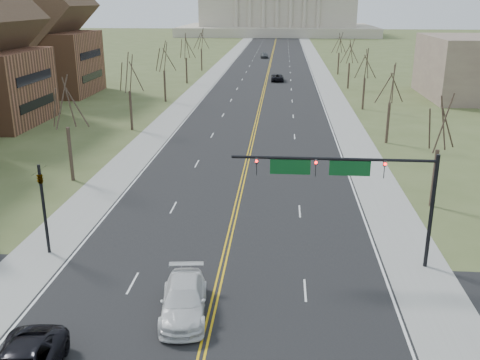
% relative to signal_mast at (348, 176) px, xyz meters
% --- Properties ---
extents(road, '(20.00, 380.00, 0.01)m').
position_rel_signal_mast_xyz_m(road, '(-7.45, 96.50, -5.76)').
color(road, black).
rests_on(road, ground).
extents(cross_road, '(120.00, 14.00, 0.01)m').
position_rel_signal_mast_xyz_m(cross_road, '(-7.45, -7.50, -5.76)').
color(cross_road, black).
rests_on(cross_road, ground).
extents(sidewalk_left, '(4.00, 380.00, 0.03)m').
position_rel_signal_mast_xyz_m(sidewalk_left, '(-19.45, 96.50, -5.75)').
color(sidewalk_left, gray).
rests_on(sidewalk_left, ground).
extents(sidewalk_right, '(4.00, 380.00, 0.03)m').
position_rel_signal_mast_xyz_m(sidewalk_right, '(4.55, 96.50, -5.75)').
color(sidewalk_right, gray).
rests_on(sidewalk_right, ground).
extents(center_line, '(0.42, 380.00, 0.01)m').
position_rel_signal_mast_xyz_m(center_line, '(-7.45, 96.50, -5.75)').
color(center_line, gold).
rests_on(center_line, road).
extents(edge_line_left, '(0.15, 380.00, 0.01)m').
position_rel_signal_mast_xyz_m(edge_line_left, '(-17.25, 96.50, -5.75)').
color(edge_line_left, silver).
rests_on(edge_line_left, road).
extents(edge_line_right, '(0.15, 380.00, 0.01)m').
position_rel_signal_mast_xyz_m(edge_line_right, '(2.35, 96.50, -5.75)').
color(edge_line_right, silver).
rests_on(edge_line_right, road).
extents(capitol, '(90.00, 60.00, 50.00)m').
position_rel_signal_mast_xyz_m(capitol, '(-7.45, 236.41, 8.44)').
color(capitol, '#BEB49F').
rests_on(capitol, ground).
extents(signal_mast, '(12.12, 0.44, 7.20)m').
position_rel_signal_mast_xyz_m(signal_mast, '(0.00, 0.00, 0.00)').
color(signal_mast, black).
rests_on(signal_mast, ground).
extents(signal_left, '(0.32, 0.36, 6.00)m').
position_rel_signal_mast_xyz_m(signal_left, '(-18.95, 0.00, -2.05)').
color(signal_left, black).
rests_on(signal_left, ground).
extents(tree_r_0, '(3.74, 3.74, 8.50)m').
position_rel_signal_mast_xyz_m(tree_r_0, '(8.05, 10.50, 0.79)').
color(tree_r_0, '#32261D').
rests_on(tree_r_0, ground).
extents(tree_l_0, '(3.96, 3.96, 9.00)m').
position_rel_signal_mast_xyz_m(tree_l_0, '(-22.95, 14.50, 1.18)').
color(tree_l_0, '#32261D').
rests_on(tree_l_0, ground).
extents(tree_r_1, '(3.74, 3.74, 8.50)m').
position_rel_signal_mast_xyz_m(tree_r_1, '(8.05, 30.50, 0.79)').
color(tree_r_1, '#32261D').
rests_on(tree_r_1, ground).
extents(tree_l_1, '(3.96, 3.96, 9.00)m').
position_rel_signal_mast_xyz_m(tree_l_1, '(-22.95, 34.50, 1.18)').
color(tree_l_1, '#32261D').
rests_on(tree_l_1, ground).
extents(tree_r_2, '(3.74, 3.74, 8.50)m').
position_rel_signal_mast_xyz_m(tree_r_2, '(8.05, 50.50, 0.79)').
color(tree_r_2, '#32261D').
rests_on(tree_r_2, ground).
extents(tree_l_2, '(3.96, 3.96, 9.00)m').
position_rel_signal_mast_xyz_m(tree_l_2, '(-22.95, 54.50, 1.18)').
color(tree_l_2, '#32261D').
rests_on(tree_l_2, ground).
extents(tree_r_3, '(3.74, 3.74, 8.50)m').
position_rel_signal_mast_xyz_m(tree_r_3, '(8.05, 70.50, 0.79)').
color(tree_r_3, '#32261D').
rests_on(tree_r_3, ground).
extents(tree_l_3, '(3.96, 3.96, 9.00)m').
position_rel_signal_mast_xyz_m(tree_l_3, '(-22.95, 74.50, 1.18)').
color(tree_l_3, '#32261D').
rests_on(tree_l_3, ground).
extents(tree_r_4, '(3.74, 3.74, 8.50)m').
position_rel_signal_mast_xyz_m(tree_r_4, '(8.05, 90.50, 0.79)').
color(tree_r_4, '#32261D').
rests_on(tree_r_4, ground).
extents(tree_l_4, '(3.96, 3.96, 9.00)m').
position_rel_signal_mast_xyz_m(tree_l_4, '(-22.95, 94.50, 1.18)').
color(tree_l_4, '#32261D').
rests_on(tree_l_4, ground).
extents(bldg_left_far, '(17.10, 14.28, 23.25)m').
position_rel_signal_mast_xyz_m(bldg_left_far, '(-45.44, 60.50, 3.78)').
color(bldg_left_far, brown).
rests_on(bldg_left_far, ground).
extents(car_sb_inner_second, '(2.97, 5.92, 1.65)m').
position_rel_signal_mast_xyz_m(car_sb_inner_second, '(-8.87, -6.41, -4.92)').
color(car_sb_inner_second, white).
rests_on(car_sb_inner_second, road).
extents(car_far_nb, '(2.62, 5.42, 1.49)m').
position_rel_signal_mast_xyz_m(car_far_nb, '(-5.19, 79.15, -5.01)').
color(car_far_nb, black).
rests_on(car_far_nb, road).
extents(car_far_sb, '(2.47, 5.00, 1.64)m').
position_rel_signal_mast_xyz_m(car_far_sb, '(-9.50, 124.25, -4.93)').
color(car_far_sb, '#4C5054').
rests_on(car_far_sb, road).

